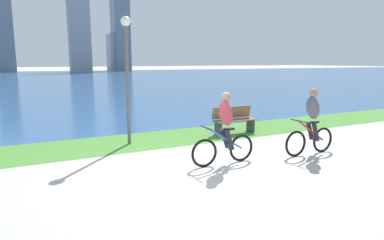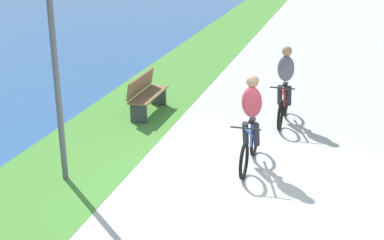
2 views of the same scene
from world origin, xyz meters
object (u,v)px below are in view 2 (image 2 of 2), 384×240
Objects in this scene: bench_near_path at (146,94)px; cyclist_trailing at (285,86)px; lamppost_tall at (53,42)px; cyclist_lead at (251,122)px.

cyclist_trailing is at bearing -84.93° from bench_near_path.
cyclist_trailing reaches higher than bench_near_path.
lamppost_tall reaches higher than bench_near_path.
lamppost_tall is at bearing 139.83° from cyclist_trailing.
lamppost_tall is at bearing 115.45° from cyclist_lead.
lamppost_tall is at bearing 177.76° from bench_near_path.
cyclist_lead is 0.47× the size of lamppost_tall.
cyclist_trailing is 0.47× the size of lamppost_tall.
lamppost_tall reaches higher than cyclist_trailing.
lamppost_tall reaches higher than cyclist_lead.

